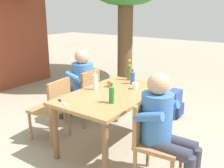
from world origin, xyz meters
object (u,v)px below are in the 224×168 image
chair_near_left (153,137)px  table_knife (62,102)px  dining_table (112,100)px  bottle_clear (95,81)px  person_in_plaid_shirt (79,82)px  chair_far_left (53,106)px  bottle_blue (133,77)px  bottle_olive (129,71)px  cup_terracotta (110,84)px  chair_far_right (85,94)px  bottle_green (112,94)px  backpack_by_near_side (174,104)px  person_in_white_shirt (164,125)px  cup_white (135,86)px

chair_near_left → table_knife: (-0.27, 1.02, 0.25)m
dining_table → bottle_clear: bearing=91.9°
chair_near_left → person_in_plaid_shirt: 1.75m
dining_table → chair_far_left: 0.83m
table_knife → person_in_plaid_shirt: bearing=32.2°
chair_near_left → bottle_blue: 1.18m
chair_near_left → bottle_olive: size_ratio=2.80×
bottle_clear → cup_terracotta: size_ratio=3.07×
chair_far_right → cup_terracotta: (-0.13, -0.58, 0.29)m
bottle_green → chair_near_left: bearing=-94.8°
cup_terracotta → backpack_by_near_side: bearing=-22.5°
dining_table → cup_terracotta: size_ratio=16.27×
cup_terracotta → bottle_olive: bearing=-3.4°
bottle_olive → bottle_clear: 0.67m
chair_far_right → backpack_by_near_side: size_ratio=1.91×
person_in_white_shirt → chair_far_left: bearing=89.7°
bottle_olive → chair_far_left: bearing=148.2°
chair_near_left → backpack_by_near_side: chair_near_left is taller
chair_far_left → person_in_white_shirt: 1.62m
dining_table → bottle_green: bearing=-145.7°
cup_terracotta → bottle_blue: bearing=-29.6°
person_in_plaid_shirt → backpack_by_near_side: size_ratio=2.59×
person_in_white_shirt → bottle_blue: 1.21m
bottle_olive → table_knife: size_ratio=1.34×
chair_far_left → person_in_white_shirt: bearing=-90.3°
chair_far_right → chair_far_left: (-0.65, 0.00, 0.00)m
chair_far_right → person_in_white_shirt: 1.75m
backpack_by_near_side → person_in_white_shirt: bearing=-162.2°
chair_near_left → chair_far_right: (0.67, 1.50, 0.00)m
dining_table → table_knife: table_knife is taller
chair_far_left → bottle_green: bottle_green is taller
backpack_by_near_side → chair_near_left: bearing=-165.7°
chair_far_left → bottle_clear: 0.68m
chair_near_left → dining_table: bearing=65.7°
person_in_plaid_shirt → table_knife: bearing=-147.8°
chair_near_left → cup_white: chair_near_left is taller
chair_near_left → cup_terracotta: 1.11m
dining_table → cup_terracotta: cup_terracotta is taller
bottle_green → bottle_blue: (0.80, 0.20, -0.01)m
backpack_by_near_side → bottle_green: bearing=176.1°
bottle_blue → cup_terracotta: (-0.31, 0.17, -0.05)m
chair_far_left → cup_white: size_ratio=10.21×
chair_far_left → dining_table: bearing=-66.8°
bottle_clear → bottle_green: bearing=-121.4°
person_in_plaid_shirt → bottle_clear: 0.71m
chair_near_left → bottle_green: bearing=85.2°
cup_terracotta → backpack_by_near_side: 1.38m
bottle_clear → bottle_blue: size_ratio=1.20×
dining_table → bottle_clear: size_ratio=5.30×
person_in_white_shirt → person_in_plaid_shirt: 1.84m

